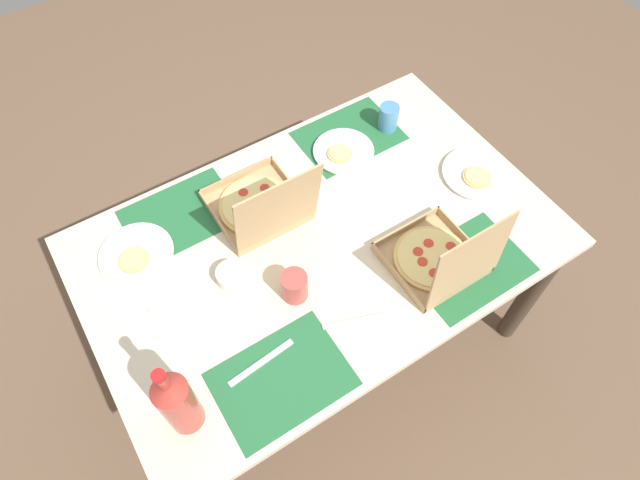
# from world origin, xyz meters

# --- Properties ---
(ground_plane) EXTENTS (6.00, 6.00, 0.00)m
(ground_plane) POSITION_xyz_m (0.00, 0.00, 0.00)
(ground_plane) COLOR brown
(dining_table) EXTENTS (1.48, 0.95, 0.72)m
(dining_table) POSITION_xyz_m (0.00, 0.00, 0.62)
(dining_table) COLOR #3F3328
(dining_table) RESTS_ON ground_plane
(placemat_near_left) EXTENTS (0.36, 0.26, 0.00)m
(placemat_near_left) POSITION_xyz_m (-0.33, -0.33, 0.72)
(placemat_near_left) COLOR #236638
(placemat_near_left) RESTS_ON dining_table
(placemat_near_right) EXTENTS (0.36, 0.26, 0.00)m
(placemat_near_right) POSITION_xyz_m (0.33, -0.33, 0.72)
(placemat_near_right) COLOR #236638
(placemat_near_right) RESTS_ON dining_table
(placemat_far_left) EXTENTS (0.36, 0.26, 0.00)m
(placemat_far_left) POSITION_xyz_m (-0.33, 0.33, 0.72)
(placemat_far_left) COLOR #236638
(placemat_far_left) RESTS_ON dining_table
(placemat_far_right) EXTENTS (0.36, 0.26, 0.00)m
(placemat_far_right) POSITION_xyz_m (0.33, 0.33, 0.72)
(placemat_far_right) COLOR #236638
(placemat_far_right) RESTS_ON dining_table
(pizza_box_edge_far) EXTENTS (0.28, 0.33, 0.32)m
(pizza_box_edge_far) POSITION_xyz_m (0.11, -0.18, 0.77)
(pizza_box_edge_far) COLOR tan
(pizza_box_edge_far) RESTS_ON dining_table
(pizza_box_corner_left) EXTENTS (0.27, 0.27, 0.30)m
(pizza_box_corner_left) POSITION_xyz_m (-0.25, 0.28, 0.77)
(pizza_box_corner_left) COLOR tan
(pizza_box_corner_left) RESTS_ON dining_table
(plate_middle) EXTENTS (0.23, 0.23, 0.03)m
(plate_middle) POSITION_xyz_m (0.52, -0.26, 0.73)
(plate_middle) COLOR white
(plate_middle) RESTS_ON dining_table
(plate_far_left) EXTENTS (0.22, 0.22, 0.03)m
(plate_far_left) POSITION_xyz_m (-0.27, -0.27, 0.73)
(plate_far_left) COLOR white
(plate_far_left) RESTS_ON dining_table
(plate_near_left) EXTENTS (0.24, 0.24, 0.03)m
(plate_near_left) POSITION_xyz_m (-0.60, 0.07, 0.73)
(plate_near_left) COLOR white
(plate_near_left) RESTS_ON dining_table
(soda_bottle) EXTENTS (0.09, 0.09, 0.32)m
(soda_bottle) POSITION_xyz_m (0.59, 0.28, 0.85)
(soda_bottle) COLOR #B2382D
(soda_bottle) RESTS_ON dining_table
(cup_clear_left) EXTENTS (0.08, 0.08, 0.10)m
(cup_clear_left) POSITION_xyz_m (0.17, 0.12, 0.77)
(cup_clear_left) COLOR #BF4742
(cup_clear_left) RESTS_ON dining_table
(cup_dark) EXTENTS (0.07, 0.07, 0.10)m
(cup_dark) POSITION_xyz_m (-0.48, -0.29, 0.77)
(cup_dark) COLOR teal
(cup_dark) RESTS_ON dining_table
(condiment_bowl) EXTENTS (0.09, 0.09, 0.05)m
(condiment_bowl) POSITION_xyz_m (0.30, -0.02, 0.75)
(condiment_bowl) COLOR white
(condiment_bowl) RESTS_ON dining_table
(fork_by_near_right) EXTENTS (0.16, 0.13, 0.00)m
(fork_by_near_right) POSITION_xyz_m (0.48, -0.00, 0.72)
(fork_by_near_right) COLOR #B7B7BC
(fork_by_near_right) RESTS_ON dining_table
(knife_by_near_left) EXTENTS (0.21, 0.04, 0.00)m
(knife_by_near_left) POSITION_xyz_m (0.36, 0.26, 0.72)
(knife_by_near_left) COLOR #B7B7BC
(knife_by_near_left) RESTS_ON dining_table
(fork_by_far_left) EXTENTS (0.18, 0.08, 0.00)m
(fork_by_far_left) POSITION_xyz_m (0.07, 0.29, 0.72)
(fork_by_far_left) COLOR #B7B7BC
(fork_by_far_left) RESTS_ON dining_table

